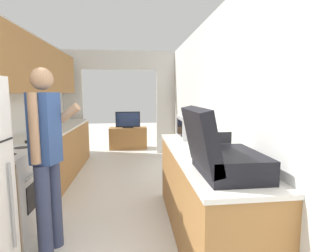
{
  "coord_description": "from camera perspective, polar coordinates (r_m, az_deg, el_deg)",
  "views": [
    {
      "loc": [
        0.34,
        -1.18,
        1.5
      ],
      "look_at": [
        0.86,
        2.87,
        0.98
      ],
      "focal_mm": 28.0,
      "sensor_mm": 36.0,
      "label": 1
    }
  ],
  "objects": [
    {
      "name": "wall_left",
      "position": [
        4.01,
        -31.25,
        6.95
      ],
      "size": [
        0.38,
        7.64,
        2.5
      ],
      "color": "silver",
      "rests_on": "ground_plane"
    },
    {
      "name": "wall_right",
      "position": [
        3.37,
        10.37,
        2.81
      ],
      "size": [
        0.06,
        7.64,
        2.5
      ],
      "color": "silver",
      "rests_on": "ground_plane"
    },
    {
      "name": "wall_far_with_doorway",
      "position": [
        6.47,
        -10.37,
        6.64
      ],
      "size": [
        3.06,
        0.06,
        2.5
      ],
      "color": "silver",
      "rests_on": "ground_plane"
    },
    {
      "name": "counter_left",
      "position": [
        4.8,
        -23.81,
        -6.02
      ],
      "size": [
        0.62,
        4.16,
        0.9
      ],
      "color": "#9E6B38",
      "rests_on": "ground_plane"
    },
    {
      "name": "counter_right",
      "position": [
        2.84,
        7.59,
        -14.52
      ],
      "size": [
        0.62,
        2.35,
        0.9
      ],
      "color": "#9E6B38",
      "rests_on": "ground_plane"
    },
    {
      "name": "range_oven",
      "position": [
        3.32,
        -31.9,
        -12.26
      ],
      "size": [
        0.66,
        0.78,
        1.04
      ],
      "color": "white",
      "rests_on": "ground_plane"
    },
    {
      "name": "person",
      "position": [
        2.66,
        -24.98,
        -5.83
      ],
      "size": [
        0.55,
        0.44,
        1.73
      ],
      "rotation": [
        0.0,
        0.0,
        1.29
      ],
      "color": "#384266",
      "rests_on": "ground_plane"
    },
    {
      "name": "suitcase",
      "position": [
        1.97,
        11.15,
        -6.03
      ],
      "size": [
        0.53,
        0.65,
        0.5
      ],
      "color": "black",
      "rests_on": "counter_right"
    },
    {
      "name": "microwave",
      "position": [
        3.5,
        5.6,
        -0.22
      ],
      "size": [
        0.39,
        0.48,
        0.29
      ],
      "color": "#B7B7BC",
      "rests_on": "counter_right"
    },
    {
      "name": "book_stack",
      "position": [
        2.78,
        8.05,
        -4.27
      ],
      "size": [
        0.26,
        0.3,
        0.09
      ],
      "color": "#33894C",
      "rests_on": "counter_right"
    },
    {
      "name": "tv_cabinet",
      "position": [
        7.18,
        -8.65,
        -2.61
      ],
      "size": [
        0.99,
        0.42,
        0.57
      ],
      "color": "#9E6B38",
      "rests_on": "ground_plane"
    },
    {
      "name": "television",
      "position": [
        7.07,
        -8.73,
        1.33
      ],
      "size": [
        0.65,
        0.16,
        0.43
      ],
      "color": "black",
      "rests_on": "tv_cabinet"
    },
    {
      "name": "knife",
      "position": [
        3.67,
        -28.12,
        -2.92
      ],
      "size": [
        0.13,
        0.34,
        0.02
      ],
      "rotation": [
        0.0,
        0.0,
        0.44
      ],
      "color": "#B7B7BC",
      "rests_on": "counter_left"
    }
  ]
}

